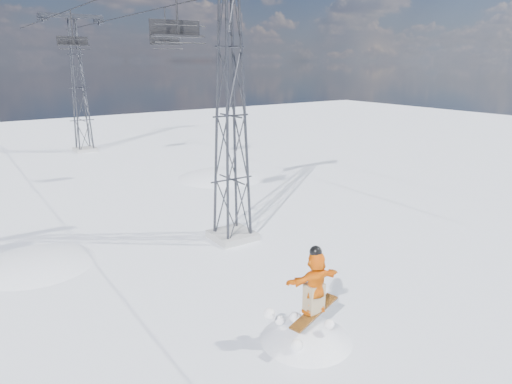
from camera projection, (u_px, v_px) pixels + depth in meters
ground at (348, 325)px, 13.79m from camera, size 120.00×120.00×0.00m
snow_terrain at (62, 328)px, 30.72m from camera, size 39.00×37.00×22.00m
lift_tower_near at (231, 117)px, 19.07m from camera, size 5.20×1.80×11.43m
lift_tower_far at (79, 88)px, 38.91m from camera, size 5.20×1.80×11.43m
haul_cables at (128, 5)px, 26.71m from camera, size 4.46×51.00×0.06m
lift_chair_near at (177, 30)px, 17.08m from camera, size 2.04×0.59×2.53m
lift_chair_mid at (166, 41)px, 28.27m from camera, size 1.97×0.57×2.45m
lift_chair_far at (73, 42)px, 29.65m from camera, size 1.96×0.56×2.43m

